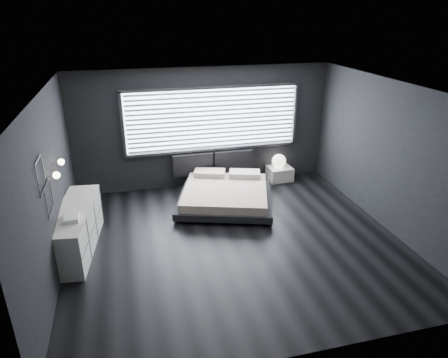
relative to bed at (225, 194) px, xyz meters
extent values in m
plane|color=black|center=(-0.20, -1.52, -0.24)|extent=(6.00, 6.00, 0.00)
plane|color=silver|center=(-0.20, -1.52, 2.56)|extent=(6.00, 6.00, 0.00)
cube|color=black|center=(-0.20, 1.23, 1.16)|extent=(6.00, 0.04, 2.80)
cube|color=black|center=(-0.20, -4.27, 1.16)|extent=(6.00, 0.04, 2.80)
cube|color=black|center=(-3.20, -1.52, 1.16)|extent=(0.04, 5.50, 2.80)
cube|color=black|center=(2.80, -1.52, 1.16)|extent=(0.04, 5.50, 2.80)
cube|color=white|center=(0.00, 1.21, 1.37)|extent=(4.00, 0.02, 1.38)
cube|color=#47474C|center=(-2.04, 1.18, 1.37)|extent=(0.06, 0.08, 1.48)
cube|color=#47474C|center=(2.04, 1.18, 1.37)|extent=(0.06, 0.08, 1.48)
cube|color=#47474C|center=(0.00, 1.18, 2.10)|extent=(4.14, 0.08, 0.06)
cube|color=#47474C|center=(0.00, 1.18, 0.64)|extent=(4.14, 0.08, 0.06)
cube|color=silver|center=(0.00, 1.15, 1.37)|extent=(3.94, 0.03, 1.32)
cube|color=black|center=(-0.51, 1.12, 0.33)|extent=(0.96, 0.16, 0.52)
cube|color=black|center=(0.49, 1.12, 0.33)|extent=(0.96, 0.16, 0.52)
cylinder|color=silver|center=(-3.15, -1.47, 1.36)|extent=(0.10, 0.02, 0.02)
sphere|color=#FFE5B7|center=(-3.08, -1.47, 1.36)|extent=(0.11, 0.11, 0.11)
cylinder|color=silver|center=(-3.15, -0.87, 1.36)|extent=(0.10, 0.02, 0.02)
sphere|color=#FFE5B7|center=(-3.08, -0.87, 1.36)|extent=(0.11, 0.11, 0.11)
cube|color=#47474C|center=(-3.17, -2.07, 1.84)|extent=(0.01, 0.46, 0.02)
cube|color=#47474C|center=(-3.17, -2.07, 1.38)|extent=(0.01, 0.46, 0.02)
cube|color=#47474C|center=(-3.17, -1.84, 1.61)|extent=(0.01, 0.02, 0.46)
cube|color=#47474C|center=(-3.17, -2.30, 1.61)|extent=(0.01, 0.02, 0.46)
cube|color=#47474C|center=(-3.17, -1.82, 1.37)|extent=(0.01, 0.46, 0.02)
cube|color=#47474C|center=(-3.17, -1.82, 0.91)|extent=(0.01, 0.46, 0.02)
cube|color=#47474C|center=(-3.17, -1.59, 1.14)|extent=(0.01, 0.02, 0.46)
cube|color=#47474C|center=(-3.17, -2.05, 1.14)|extent=(0.01, 0.02, 0.46)
cube|color=black|center=(-1.06, -0.50, -0.20)|extent=(0.14, 0.14, 0.07)
cube|color=black|center=(0.57, -1.03, -0.20)|extent=(0.14, 0.14, 0.07)
cube|color=black|center=(-0.59, 0.96, -0.20)|extent=(0.14, 0.14, 0.07)
cube|color=black|center=(1.04, 0.43, -0.20)|extent=(0.14, 0.14, 0.07)
cube|color=black|center=(-0.01, -0.04, -0.09)|extent=(2.47, 2.42, 0.14)
cube|color=#B7A48F|center=(-0.01, -0.04, 0.07)|extent=(2.23, 2.23, 0.18)
cube|color=beige|center=(-0.18, 0.76, 0.22)|extent=(0.79, 0.58, 0.12)
cube|color=beige|center=(0.59, 0.51, 0.22)|extent=(0.79, 0.58, 0.12)
cube|color=silver|center=(1.66, 0.98, -0.07)|extent=(0.60, 0.51, 0.34)
sphere|color=white|center=(1.62, 0.97, 0.27)|extent=(0.34, 0.34, 0.34)
cube|color=silver|center=(-2.98, -1.06, 0.16)|extent=(0.79, 2.04, 0.80)
cube|color=#47474C|center=(-2.70, -1.10, 0.16)|extent=(0.25, 1.96, 0.78)
cube|color=white|center=(-2.99, -1.45, 0.58)|extent=(0.27, 0.34, 0.04)
cube|color=white|center=(-2.98, -1.47, 0.61)|extent=(0.25, 0.32, 0.03)
camera|label=1|loc=(-1.96, -7.63, 3.74)|focal=32.00mm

